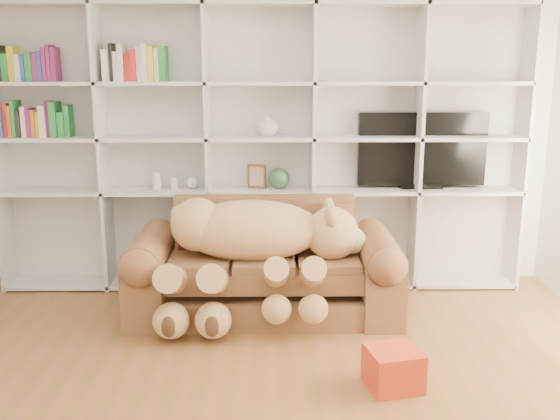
{
  "coord_description": "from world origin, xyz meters",
  "views": [
    {
      "loc": [
        0.1,
        -2.9,
        1.92
      ],
      "look_at": [
        0.15,
        1.63,
        0.84
      ],
      "focal_mm": 40.0,
      "sensor_mm": 36.0,
      "label": 1
    }
  ],
  "objects_px": {
    "sofa": "(265,272)",
    "gift_box": "(393,369)",
    "tv": "(421,151)",
    "teddy_bear": "(252,244)"
  },
  "relations": [
    {
      "from": "sofa",
      "to": "gift_box",
      "type": "distance_m",
      "value": 1.45
    },
    {
      "from": "tv",
      "to": "teddy_bear",
      "type": "bearing_deg",
      "value": -149.96
    },
    {
      "from": "sofa",
      "to": "gift_box",
      "type": "bearing_deg",
      "value": -56.54
    },
    {
      "from": "sofa",
      "to": "gift_box",
      "type": "height_order",
      "value": "sofa"
    },
    {
      "from": "teddy_bear",
      "to": "tv",
      "type": "xyz_separation_m",
      "value": [
        1.42,
        0.82,
        0.58
      ]
    },
    {
      "from": "sofa",
      "to": "gift_box",
      "type": "xyz_separation_m",
      "value": [
        0.79,
        -1.19,
        -0.2
      ]
    },
    {
      "from": "gift_box",
      "to": "sofa",
      "type": "bearing_deg",
      "value": 123.46
    },
    {
      "from": "sofa",
      "to": "tv",
      "type": "relative_size",
      "value": 1.88
    },
    {
      "from": "teddy_bear",
      "to": "gift_box",
      "type": "bearing_deg",
      "value": -55.2
    },
    {
      "from": "sofa",
      "to": "tv",
      "type": "xyz_separation_m",
      "value": [
        1.33,
        0.65,
        0.86
      ]
    }
  ]
}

